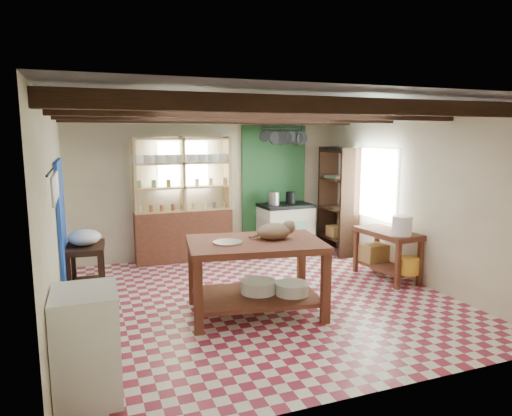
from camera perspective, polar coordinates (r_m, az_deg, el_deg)
name	(u,v)px	position (r m, az deg, el deg)	size (l,w,h in m)	color
floor	(260,299)	(6.37, 0.49, -11.36)	(5.00, 5.00, 0.02)	maroon
ceiling	(260,105)	(5.98, 0.52, 12.76)	(5.00, 5.00, 0.02)	#4C4B51
wall_back	(210,186)	(8.40, -5.72, 2.78)	(5.00, 0.04, 2.60)	beige
wall_front	(371,248)	(3.86, 14.16, -4.93)	(5.00, 0.04, 2.60)	beige
wall_left	(55,217)	(5.65, -23.86, -1.04)	(0.04, 5.00, 2.60)	beige
wall_right	(413,196)	(7.32, 19.06, 1.40)	(0.04, 5.00, 2.60)	beige
ceiling_beams	(260,114)	(5.98, 0.52, 11.61)	(5.00, 3.80, 0.15)	black
blue_wall_patch	(62,220)	(6.56, -23.11, -1.44)	(0.04, 1.40, 1.60)	#1640A9
green_wall_patch	(274,186)	(8.78, 2.24, 2.77)	(1.30, 0.04, 2.30)	#215228
window_back	(183,165)	(8.23, -9.10, 5.38)	(0.90, 0.02, 0.80)	silver
window_right	(373,183)	(8.08, 14.46, 3.01)	(0.02, 1.30, 1.20)	silver
utensil_rail	(51,186)	(4.39, -24.24, 2.57)	(0.06, 0.90, 0.28)	black
pot_rack	(283,137)	(8.35, 3.43, 8.83)	(0.86, 0.12, 0.36)	black
shelving_unit	(183,199)	(8.11, -9.09, 1.07)	(1.70, 0.34, 2.20)	tan
tall_rack	(338,201)	(8.69, 10.24, 0.90)	(0.40, 0.86, 2.00)	black
work_table	(255,277)	(5.75, -0.09, -8.65)	(1.64, 1.09, 0.93)	brown
stove	(285,228)	(8.66, 3.71, -2.56)	(0.96, 0.65, 0.94)	silver
prep_table	(87,270)	(6.80, -20.41, -7.32)	(0.49, 0.72, 0.72)	black
white_cabinet	(87,345)	(4.25, -20.35, -15.71)	(0.53, 0.63, 0.95)	white
right_counter	(387,254)	(7.42, 16.01, -5.60)	(0.53, 1.06, 0.76)	brown
cat	(274,231)	(5.71, 2.27, -2.92)	(0.44, 0.34, 0.20)	#987758
steel_tray	(228,242)	(5.52, -3.56, -4.31)	(0.36, 0.36, 0.02)	#B4B3BB
basin_large	(258,286)	(5.85, 0.29, -9.78)	(0.45, 0.45, 0.16)	white
basin_small	(292,288)	(5.81, 4.53, -10.00)	(0.42, 0.42, 0.15)	white
kettle_left	(274,198)	(8.45, 2.24, 1.20)	(0.20, 0.20, 0.24)	#B4B3BB
kettle_right	(291,198)	(8.61, 4.34, 1.28)	(0.18, 0.18, 0.22)	black
enamel_bowl	(85,237)	(6.69, -20.63, -3.44)	(0.44, 0.44, 0.22)	white
white_bucket	(402,226)	(7.02, 17.79, -2.12)	(0.29, 0.29, 0.29)	white
wicker_basket	(374,253)	(7.64, 14.50, -5.42)	(0.39, 0.32, 0.28)	#A97F44
yellow_tub	(407,266)	(7.12, 18.41, -6.85)	(0.32, 0.32, 0.24)	gold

